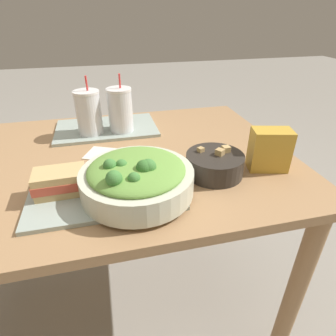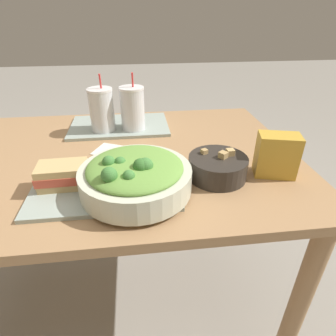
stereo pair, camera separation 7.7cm
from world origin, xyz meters
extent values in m
plane|color=gray|center=(0.00, 0.00, 0.00)|extent=(12.00, 12.00, 0.00)
cube|color=#A37A51|center=(0.00, 0.00, 0.73)|extent=(1.31, 0.86, 0.03)
cylinder|color=#A37A51|center=(0.59, -0.37, 0.36)|extent=(0.06, 0.06, 0.71)
cylinder|color=#A37A51|center=(0.59, 0.37, 0.36)|extent=(0.06, 0.06, 0.71)
cube|color=#99A89E|center=(0.02, -0.21, 0.75)|extent=(0.40, 0.25, 0.01)
cube|color=#99A89E|center=(0.04, 0.25, 0.75)|extent=(0.40, 0.25, 0.01)
cylinder|color=beige|center=(0.10, -0.24, 0.79)|extent=(0.30, 0.30, 0.06)
ellipsoid|color=#6B9E42|center=(0.10, -0.24, 0.83)|extent=(0.25, 0.25, 0.05)
sphere|color=#427F38|center=(0.13, -0.27, 0.85)|extent=(0.04, 0.04, 0.04)
sphere|color=#38702D|center=(0.12, -0.27, 0.85)|extent=(0.04, 0.04, 0.04)
sphere|color=#427F38|center=(0.04, -0.24, 0.84)|extent=(0.03, 0.03, 0.03)
sphere|color=#427F38|center=(0.07, -0.24, 0.84)|extent=(0.03, 0.03, 0.03)
sphere|color=#427F38|center=(0.04, -0.30, 0.85)|extent=(0.04, 0.04, 0.04)
sphere|color=#427F38|center=(0.09, -0.31, 0.84)|extent=(0.03, 0.03, 0.03)
cube|color=beige|center=(0.15, -0.20, 0.83)|extent=(0.05, 0.05, 0.01)
cube|color=beige|center=(0.08, -0.27, 0.83)|extent=(0.06, 0.06, 0.01)
cylinder|color=#2D2823|center=(0.34, -0.18, 0.78)|extent=(0.17, 0.17, 0.06)
cylinder|color=brown|center=(0.34, -0.18, 0.80)|extent=(0.16, 0.16, 0.01)
cube|color=tan|center=(0.35, -0.18, 0.82)|extent=(0.03, 0.03, 0.02)
cube|color=tan|center=(0.38, -0.17, 0.82)|extent=(0.02, 0.02, 0.02)
cube|color=tan|center=(0.31, -0.15, 0.81)|extent=(0.02, 0.02, 0.02)
cube|color=tan|center=(-0.10, -0.19, 0.77)|extent=(0.13, 0.08, 0.02)
cube|color=#C64C38|center=(-0.10, -0.19, 0.79)|extent=(0.14, 0.09, 0.02)
cube|color=tan|center=(-0.10, -0.19, 0.81)|extent=(0.13, 0.08, 0.02)
cylinder|color=#DBBC84|center=(0.08, -0.11, 0.79)|extent=(0.14, 0.11, 0.06)
cylinder|color=beige|center=(0.13, -0.09, 0.79)|extent=(0.03, 0.05, 0.05)
cylinder|color=silver|center=(-0.02, 0.20, 0.83)|extent=(0.09, 0.09, 0.16)
cylinder|color=black|center=(-0.02, 0.20, 0.82)|extent=(0.08, 0.08, 0.13)
cylinder|color=white|center=(-0.02, 0.20, 0.92)|extent=(0.10, 0.10, 0.01)
cylinder|color=red|center=(-0.01, 0.20, 0.94)|extent=(0.01, 0.02, 0.06)
cylinder|color=silver|center=(0.10, 0.20, 0.84)|extent=(0.09, 0.09, 0.16)
cylinder|color=#701E47|center=(0.10, 0.20, 0.82)|extent=(0.08, 0.08, 0.13)
cylinder|color=white|center=(0.10, 0.20, 0.92)|extent=(0.10, 0.10, 0.01)
cylinder|color=red|center=(0.11, 0.20, 0.95)|extent=(0.01, 0.02, 0.06)
cube|color=gold|center=(0.52, -0.19, 0.81)|extent=(0.13, 0.10, 0.13)
cube|color=silver|center=(0.03, 0.02, 0.75)|extent=(0.17, 0.15, 0.00)
camera|label=1|loc=(0.04, -0.86, 1.19)|focal=30.00mm
camera|label=2|loc=(0.11, -0.87, 1.19)|focal=30.00mm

